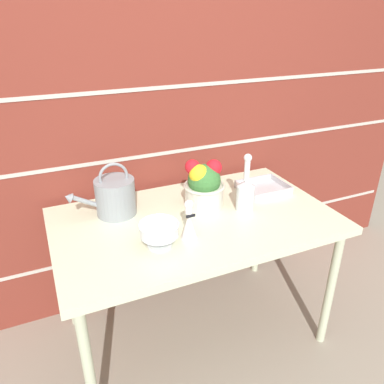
% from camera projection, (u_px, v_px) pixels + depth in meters
% --- Properties ---
extents(ground_plane, '(12.00, 12.00, 0.00)m').
position_uv_depth(ground_plane, '(195.00, 330.00, 2.13)').
color(ground_plane, gray).
extents(brick_wall, '(3.60, 0.08, 2.20)m').
position_uv_depth(brick_wall, '(159.00, 120.00, 2.05)').
color(brick_wall, maroon).
rests_on(brick_wall, ground_plane).
extents(patio_table, '(1.34, 0.79, 0.74)m').
position_uv_depth(patio_table, '(195.00, 229.00, 1.83)').
color(patio_table, beige).
rests_on(patio_table, ground_plane).
extents(watering_can, '(0.34, 0.19, 0.27)m').
position_uv_depth(watering_can, '(115.00, 196.00, 1.80)').
color(watering_can, gray).
rests_on(watering_can, patio_table).
extents(crystal_pedestal_bowl, '(0.17, 0.17, 0.11)m').
position_uv_depth(crystal_pedestal_bowl, '(159.00, 231.00, 1.56)').
color(crystal_pedestal_bowl, silver).
rests_on(crystal_pedestal_bowl, patio_table).
extents(flower_planter, '(0.21, 0.21, 0.25)m').
position_uv_depth(flower_planter, '(204.00, 185.00, 1.86)').
color(flower_planter, beige).
rests_on(flower_planter, patio_table).
extents(glass_decanter, '(0.09, 0.09, 0.30)m').
position_uv_depth(glass_decanter, '(245.00, 192.00, 1.83)').
color(glass_decanter, silver).
rests_on(glass_decanter, patio_table).
extents(figurine_vase, '(0.07, 0.07, 0.19)m').
position_uv_depth(figurine_vase, '(189.00, 223.00, 1.61)').
color(figurine_vase, white).
rests_on(figurine_vase, patio_table).
extents(wire_tray, '(0.25, 0.21, 0.04)m').
position_uv_depth(wire_tray, '(263.00, 189.00, 2.07)').
color(wire_tray, '#B7B7BC').
rests_on(wire_tray, patio_table).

